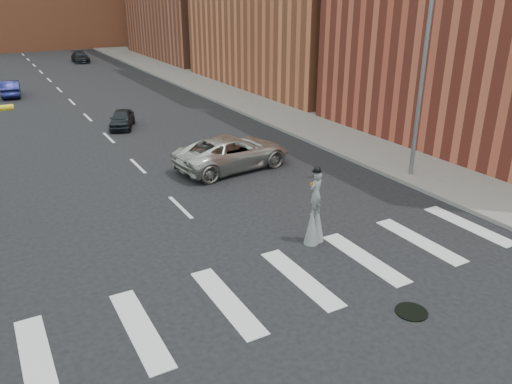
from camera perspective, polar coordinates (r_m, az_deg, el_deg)
name	(u,v)px	position (r m, az deg, el deg)	size (l,w,h in m)	color
ground_plane	(283,306)	(14.61, 3.06, -12.93)	(160.00, 160.00, 0.00)	black
sidewalk_right	(250,101)	(40.72, -0.74, 10.37)	(5.00, 90.00, 0.18)	slate
manhole	(411,312)	(14.99, 17.33, -12.94)	(0.90, 0.90, 0.04)	black
streetlight	(421,74)	(23.92, 18.36, 12.66)	(2.05, 0.20, 9.00)	slate
stilt_performer	(315,214)	(17.59, 6.76, -2.53)	(0.83, 0.61, 2.87)	#342214
suv_crossing	(233,152)	(25.06, -2.67, 4.56)	(2.75, 5.97, 1.66)	#BAB8B0
car_near	(122,119)	(33.92, -15.07, 8.07)	(1.37, 3.41, 1.16)	black
car_mid	(11,88)	(47.53, -26.24, 10.57)	(1.42, 4.08, 1.35)	#16194F
car_far	(80,57)	(67.69, -19.45, 14.35)	(1.77, 4.36, 1.27)	black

